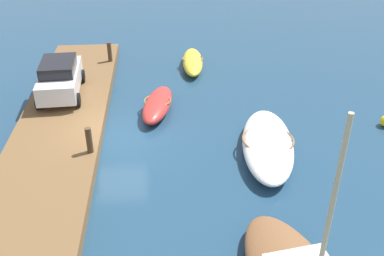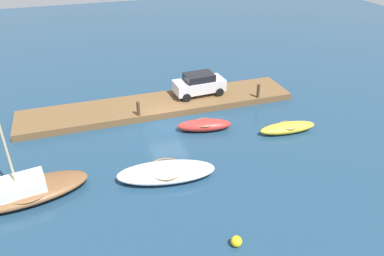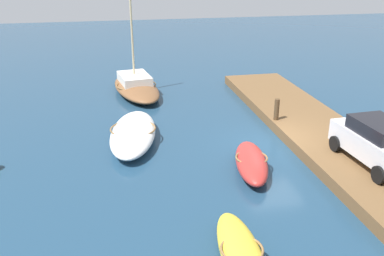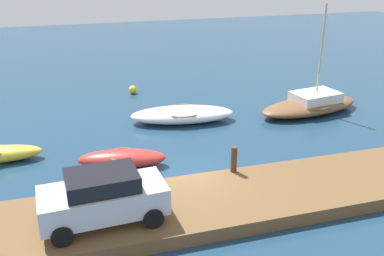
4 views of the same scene
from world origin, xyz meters
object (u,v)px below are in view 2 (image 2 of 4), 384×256
mooring_post_mid_west (138,109)px  parked_car (199,84)px  motorboat_white (166,172)px  rowboat_yellow (288,128)px  rowboat_red (204,125)px  sailboat_brown (26,190)px  mooring_post_west (258,91)px  marker_buoy (236,241)px

mooring_post_mid_west → parked_car: bearing=-159.3°
motorboat_white → mooring_post_mid_west: 6.96m
rowboat_yellow → rowboat_red: bearing=-18.3°
rowboat_red → sailboat_brown: (11.08, 3.66, 0.10)m
sailboat_brown → parked_car: (-12.27, -8.21, 0.89)m
mooring_post_west → motorboat_white: bearing=37.2°
rowboat_red → marker_buoy: bearing=89.8°
rowboat_yellow → parked_car: size_ratio=1.00×
mooring_post_mid_west → motorboat_white: bearing=91.2°
rowboat_red → sailboat_brown: 11.67m
sailboat_brown → mooring_post_mid_west: size_ratio=6.19×
rowboat_red → rowboat_yellow: bearing=170.3°
mooring_post_west → mooring_post_mid_west: 9.27m
sailboat_brown → mooring_post_west: sailboat_brown is taller
mooring_post_west → parked_car: 4.57m
rowboat_yellow → motorboat_white: size_ratio=0.70×
parked_car → mooring_post_west: bearing=151.4°
parked_car → marker_buoy: bearing=73.9°
motorboat_white → rowboat_red: bearing=-122.2°
mooring_post_mid_west → marker_buoy: (-1.84, 12.62, -0.76)m
rowboat_red → mooring_post_mid_west: 4.78m
sailboat_brown → marker_buoy: bearing=135.5°
motorboat_white → mooring_post_west: size_ratio=5.26×
motorboat_white → rowboat_red: motorboat_white is taller
mooring_post_west → rowboat_yellow: bearing=88.6°
rowboat_yellow → mooring_post_mid_west: 10.28m
motorboat_white → rowboat_red: 5.78m
rowboat_red → marker_buoy: rowboat_red is taller
mooring_post_west → mooring_post_mid_west: (9.27, 0.00, -0.02)m
mooring_post_mid_west → rowboat_yellow: bearing=153.1°
parked_car → rowboat_red: bearing=72.1°
rowboat_red → parked_car: size_ratio=0.96×
rowboat_red → marker_buoy: 10.25m
marker_buoy → sailboat_brown: bearing=-35.4°
rowboat_yellow → mooring_post_west: bearing=-88.2°
rowboat_yellow → mooring_post_mid_west: size_ratio=3.83×
motorboat_white → parked_car: 10.24m
rowboat_yellow → motorboat_white: bearing=17.5°
sailboat_brown → mooring_post_mid_west: bearing=-147.7°
sailboat_brown → parked_car: sailboat_brown is taller
sailboat_brown → parked_car: 14.79m
rowboat_red → mooring_post_mid_west: bearing=-21.4°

